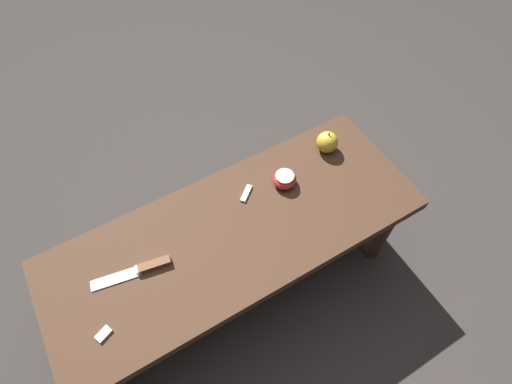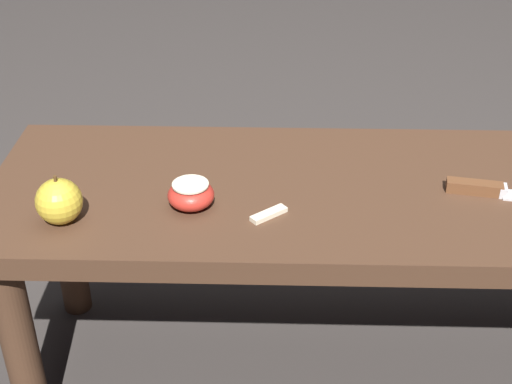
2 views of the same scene
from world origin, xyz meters
The scene contains 6 objects.
ground_plane centered at (0.00, 0.00, 0.00)m, with size 8.00×8.00×0.00m, color #383330.
wooden_bench centered at (0.00, 0.00, 0.35)m, with size 1.14×0.43×0.41m.
knife centered at (-0.28, 0.02, 0.42)m, with size 0.23×0.07×0.02m.
apple_whole centered at (0.42, 0.12, 0.45)m, with size 0.07×0.07×0.08m.
apple_cut centered at (0.22, 0.07, 0.44)m, with size 0.08×0.08×0.04m.
apple_slice_center centered at (0.09, 0.10, 0.42)m, with size 0.06×0.05×0.01m.
Camera 2 is at (0.09, 1.03, 1.04)m, focal length 50.00 mm.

